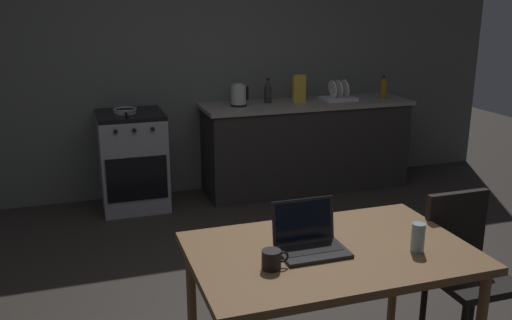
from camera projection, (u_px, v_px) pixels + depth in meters
The scene contains 15 objects.
ground_plane at pixel (263, 309), 3.58m from camera, with size 12.00×12.00×0.00m, color #2D2823.
back_wall at pixel (211, 51), 5.56m from camera, with size 6.40×0.10×2.84m, color #555953.
kitchen_counter at pixel (306, 145), 5.78m from camera, with size 2.16×0.64×0.92m.
stove_oven at pixel (133, 160), 5.25m from camera, with size 0.60×0.62×0.92m.
dining_table at pixel (330, 262), 2.69m from camera, with size 1.35×0.86×0.76m.
chair at pixel (464, 263), 3.05m from camera, with size 0.40×0.40×0.90m.
laptop at pixel (310, 241), 2.65m from camera, with size 0.32×0.25×0.23m.
electric_kettle at pixel (239, 95), 5.41m from camera, with size 0.18×0.16×0.22m.
bottle at pixel (383, 88), 5.84m from camera, with size 0.08×0.08×0.24m.
frying_pan at pixel (125, 111), 5.07m from camera, with size 0.22×0.39×0.05m.
coffee_mug at pixel (272, 259), 2.47m from camera, with size 0.13×0.09×0.09m.
drinking_glass at pixel (418, 237), 2.63m from camera, with size 0.06×0.06×0.14m.
cereal_box at pixel (299, 89), 5.61m from camera, with size 0.13×0.05×0.28m.
dish_rack at pixel (338, 96), 5.75m from camera, with size 0.34×0.26×0.21m.
bottle_b at pixel (268, 91), 5.58m from camera, with size 0.07×0.07×0.25m.
Camera 1 is at (-1.04, -3.00, 1.91)m, focal length 39.04 mm.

